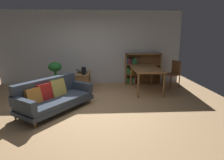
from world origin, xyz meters
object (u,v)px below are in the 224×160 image
object	(u,v)px
media_console	(83,81)
potted_floor_plant	(55,72)
desk_speaker	(84,71)
fabric_couch	(53,96)
open_laptop	(82,71)
dining_table	(146,70)
bookshelf	(140,69)
dining_chair_near	(173,72)

from	to	relation	value
media_console	potted_floor_plant	world-z (taller)	potted_floor_plant
media_console	desk_speaker	bearing A→B (deg)	-79.52
desk_speaker	fabric_couch	bearing A→B (deg)	-112.29
fabric_couch	open_laptop	distance (m)	2.03
potted_floor_plant	dining_table	size ratio (longest dim) A/B	0.64
media_console	potted_floor_plant	xyz separation A→B (m)	(-0.93, 0.02, 0.31)
fabric_couch	bookshelf	distance (m)	3.68
dining_chair_near	potted_floor_plant	bearing A→B (deg)	-178.18
open_laptop	fabric_couch	bearing A→B (deg)	-105.82
open_laptop	desk_speaker	xyz separation A→B (m)	(0.08, -0.40, 0.09)
fabric_couch	desk_speaker	bearing A→B (deg)	67.71
desk_speaker	dining_table	distance (m)	2.03
fabric_couch	dining_chair_near	distance (m)	4.23
desk_speaker	potted_floor_plant	xyz separation A→B (m)	(-0.98, 0.28, -0.10)
fabric_couch	dining_table	size ratio (longest dim) A/B	1.36
potted_floor_plant	dining_chair_near	xyz separation A→B (m)	(4.09, 0.13, -0.07)
desk_speaker	potted_floor_plant	world-z (taller)	potted_floor_plant
media_console	dining_table	size ratio (longest dim) A/B	0.68
desk_speaker	bookshelf	xyz separation A→B (m)	(2.04, 0.99, -0.13)
desk_speaker	bookshelf	world-z (taller)	bookshelf
fabric_couch	dining_chair_near	xyz separation A→B (m)	(3.75, 1.95, 0.18)
media_console	dining_table	bearing A→B (deg)	-7.84
dining_chair_near	bookshelf	world-z (taller)	bookshelf
desk_speaker	dining_table	size ratio (longest dim) A/B	0.16
dining_table	dining_chair_near	xyz separation A→B (m)	(1.08, 0.44, -0.17)
desk_speaker	potted_floor_plant	size ratio (longest dim) A/B	0.25
open_laptop	dining_table	xyz separation A→B (m)	(2.12, -0.43, 0.10)
potted_floor_plant	bookshelf	xyz separation A→B (m)	(3.01, 0.71, -0.03)
potted_floor_plant	dining_chair_near	bearing A→B (deg)	1.82
media_console	fabric_couch	bearing A→B (deg)	-108.07
dining_chair_near	bookshelf	bearing A→B (deg)	151.65
potted_floor_plant	bookshelf	bearing A→B (deg)	13.27
fabric_couch	desk_speaker	size ratio (longest dim) A/B	8.63
media_console	open_laptop	distance (m)	0.35
open_laptop	bookshelf	xyz separation A→B (m)	(2.12, 0.59, -0.04)
desk_speaker	dining_table	xyz separation A→B (m)	(2.03, -0.03, 0.01)
media_console	desk_speaker	size ratio (longest dim) A/B	4.34
open_laptop	desk_speaker	size ratio (longest dim) A/B	1.86
dining_chair_near	media_console	bearing A→B (deg)	-177.19
media_console	open_laptop	size ratio (longest dim) A/B	2.34
potted_floor_plant	dining_table	distance (m)	3.03
fabric_couch	dining_chair_near	bearing A→B (deg)	27.49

